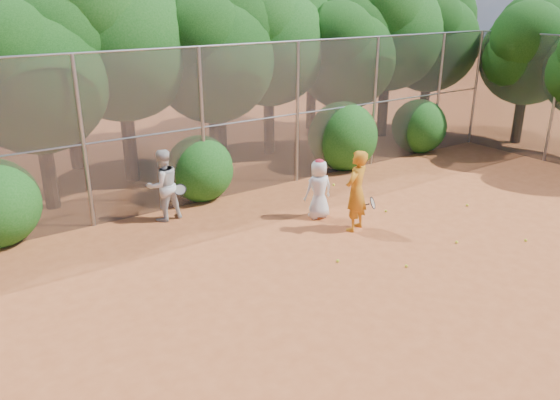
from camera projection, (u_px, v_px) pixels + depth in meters
ground at (396, 280)px, 10.54m from camera, size 80.00×80.00×0.00m
fence_back at (233, 121)px, 14.38m from camera, size 20.05×0.09×4.03m
fence_side at (555, 99)px, 17.42m from camera, size 0.09×6.09×4.03m
tree_2 at (34, 66)px, 12.97m from camera, size 3.99×3.47×5.47m
tree_3 at (119, 25)px, 14.79m from camera, size 4.89×4.26×6.70m
tree_4 at (213, 47)px, 15.86m from camera, size 4.19×3.64×5.73m
tree_5 at (269, 32)px, 17.70m from camera, size 4.51×3.92×6.17m
tree_6 at (347, 49)px, 18.45m from camera, size 3.86×3.36×5.29m
tree_7 at (389, 21)px, 19.96m from camera, size 4.77×4.14×6.53m
tree_8 at (431, 33)px, 20.95m from camera, size 4.25×3.70×5.82m
tree_10 at (60, 15)px, 15.88m from camera, size 5.15×4.48×7.06m
tree_11 at (218, 27)px, 18.37m from camera, size 4.64×4.03×6.35m
tree_12 at (313, 13)px, 21.10m from camera, size 5.02×4.37×6.88m
tree_13 at (530, 46)px, 19.26m from camera, size 3.86×3.36×5.29m
bush_1 at (200, 166)px, 14.55m from camera, size 1.80×1.80×1.80m
bush_2 at (343, 133)px, 17.13m from camera, size 2.20×2.20×2.20m
bush_3 at (419, 124)px, 19.03m from camera, size 1.90×1.90×1.90m
player_yellow at (356, 191)px, 12.50m from camera, size 0.92×0.68×1.92m
player_teen at (319, 189)px, 13.27m from camera, size 0.78×0.56×1.50m
player_white at (163, 185)px, 13.11m from camera, size 0.94×0.84×1.77m
ball_0 at (457, 242)px, 12.09m from camera, size 0.07×0.07×0.07m
ball_1 at (467, 205)px, 14.21m from camera, size 0.07×0.07×0.07m
ball_2 at (406, 266)px, 11.03m from camera, size 0.07×0.07×0.07m
ball_3 at (526, 240)px, 12.18m from camera, size 0.07×0.07×0.07m
ball_4 at (338, 261)px, 11.24m from camera, size 0.07×0.07×0.07m
ball_5 at (386, 211)px, 13.83m from camera, size 0.07×0.07×0.07m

